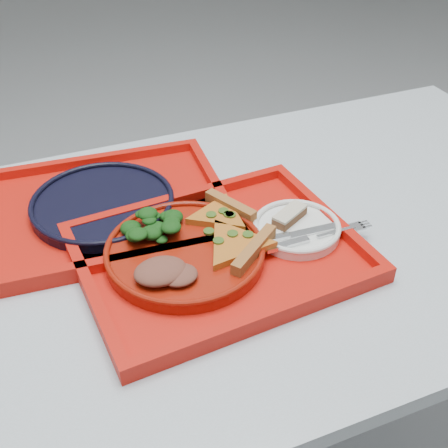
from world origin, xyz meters
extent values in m
cube|color=#A2AEB6|center=(0.00, 0.00, 0.73)|extent=(1.60, 0.80, 0.03)
cylinder|color=gray|center=(0.72, 0.32, 0.36)|extent=(0.05, 0.05, 0.72)
cube|color=red|center=(0.00, -0.05, 0.76)|extent=(0.47, 0.38, 0.01)
cube|color=red|center=(-0.15, 0.15, 0.76)|extent=(0.47, 0.38, 0.01)
cylinder|color=maroon|center=(-0.05, -0.04, 0.77)|extent=(0.26, 0.26, 0.02)
cylinder|color=white|center=(0.15, -0.05, 0.77)|extent=(0.15, 0.15, 0.01)
cylinder|color=black|center=(-0.15, 0.15, 0.77)|extent=(0.26, 0.26, 0.02)
ellipsoid|color=black|center=(-0.09, 0.02, 0.80)|extent=(0.08, 0.07, 0.04)
ellipsoid|color=brown|center=(-0.11, -0.09, 0.79)|extent=(0.08, 0.07, 0.02)
cube|color=#4D2819|center=(0.14, -0.03, 0.78)|extent=(0.07, 0.06, 0.01)
cube|color=beige|center=(0.14, -0.03, 0.79)|extent=(0.07, 0.06, 0.00)
cube|color=silver|center=(0.14, -0.07, 0.78)|extent=(0.19, 0.03, 0.01)
cube|color=silver|center=(0.16, -0.09, 0.78)|extent=(0.19, 0.02, 0.01)
camera|label=1|loc=(-0.26, -0.71, 1.36)|focal=45.00mm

